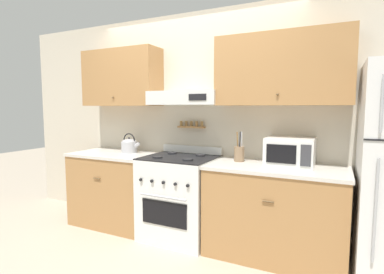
% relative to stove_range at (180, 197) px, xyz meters
% --- Properties ---
extents(ground_plane, '(16.00, 16.00, 0.00)m').
position_rel_stove_range_xyz_m(ground_plane, '(0.00, -0.32, -0.46)').
color(ground_plane, '#B2A38E').
extents(wall_back, '(5.20, 0.46, 2.55)m').
position_rel_stove_range_xyz_m(wall_back, '(0.06, 0.31, 1.00)').
color(wall_back, beige).
rests_on(wall_back, ground_plane).
extents(counter_left, '(1.05, 0.67, 0.89)m').
position_rel_stove_range_xyz_m(counter_left, '(-0.91, 0.02, -0.01)').
color(counter_left, '#AD7A47').
rests_on(counter_left, ground_plane).
extents(counter_right, '(1.31, 0.67, 0.89)m').
position_rel_stove_range_xyz_m(counter_right, '(1.04, 0.02, -0.01)').
color(counter_right, '#AD7A47').
rests_on(counter_right, ground_plane).
extents(stove_range, '(0.76, 0.70, 1.00)m').
position_rel_stove_range_xyz_m(stove_range, '(0.00, 0.00, 0.00)').
color(stove_range, white).
rests_on(stove_range, ground_plane).
extents(tea_kettle, '(0.25, 0.20, 0.24)m').
position_rel_stove_range_xyz_m(tea_kettle, '(-0.77, 0.12, 0.53)').
color(tea_kettle, '#B7B7BC').
rests_on(tea_kettle, counter_left).
extents(microwave, '(0.45, 0.40, 0.27)m').
position_rel_stove_range_xyz_m(microwave, '(1.15, 0.14, 0.57)').
color(microwave, white).
rests_on(microwave, counter_right).
extents(utensil_crock, '(0.11, 0.11, 0.31)m').
position_rel_stove_range_xyz_m(utensil_crock, '(0.64, 0.12, 0.52)').
color(utensil_crock, '#8E7051').
rests_on(utensil_crock, counter_right).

